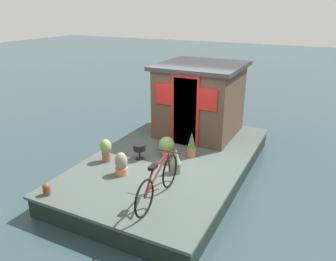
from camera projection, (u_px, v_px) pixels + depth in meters
ground_plane at (172, 174)px, 7.87m from camera, size 60.00×60.00×0.00m
houseboat_deck at (172, 165)px, 7.78m from camera, size 5.62×3.35×0.47m
houseboat_cabin at (200, 99)px, 8.78m from camera, size 2.14×2.13×1.89m
bicycle at (158, 182)px, 5.83m from camera, size 1.70×0.50×0.79m
potted_plant_sage at (121, 164)px, 6.78m from camera, size 0.26×0.26×0.49m
potted_plant_ivy at (167, 146)px, 7.64m from camera, size 0.36×0.36×0.46m
potted_plant_mint at (106, 149)px, 7.34m from camera, size 0.25×0.25×0.53m
potted_plant_thyme at (176, 161)px, 6.84m from camera, size 0.22×0.22×0.57m
potted_plant_lavender at (192, 145)px, 7.57m from camera, size 0.21×0.21×0.60m
charcoal_grill at (139, 148)px, 7.46m from camera, size 0.29×0.29×0.36m
mooring_bollard at (46, 189)px, 6.07m from camera, size 0.14×0.14×0.23m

